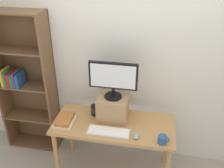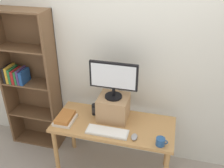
# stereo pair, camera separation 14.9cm
# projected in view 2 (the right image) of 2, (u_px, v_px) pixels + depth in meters

# --- Properties ---
(back_wall) EXTENTS (7.00, 0.08, 2.60)m
(back_wall) POSITION_uv_depth(u_px,v_px,m) (123.00, 59.00, 2.86)
(back_wall) COLOR silver
(back_wall) RESTS_ON ground_plane
(desk) EXTENTS (1.34, 0.59, 0.71)m
(desk) POSITION_uv_depth(u_px,v_px,m) (113.00, 129.00, 2.81)
(desk) COLOR #B7844C
(desk) RESTS_ON ground_plane
(bookshelf_unit) EXTENTS (0.69, 0.28, 1.84)m
(bookshelf_unit) POSITION_uv_depth(u_px,v_px,m) (30.00, 81.00, 3.16)
(bookshelf_unit) COLOR brown
(bookshelf_unit) RESTS_ON ground_plane
(riser_box) EXTENTS (0.33, 0.31, 0.27)m
(riser_box) POSITION_uv_depth(u_px,v_px,m) (113.00, 107.00, 2.80)
(riser_box) COLOR #A87F56
(riser_box) RESTS_ON desk
(computer_monitor) EXTENTS (0.52, 0.19, 0.41)m
(computer_monitor) POSITION_uv_depth(u_px,v_px,m) (114.00, 78.00, 2.62)
(computer_monitor) COLOR black
(computer_monitor) RESTS_ON riser_box
(keyboard) EXTENTS (0.45, 0.15, 0.02)m
(keyboard) POSITION_uv_depth(u_px,v_px,m) (107.00, 132.00, 2.62)
(keyboard) COLOR silver
(keyboard) RESTS_ON desk
(computer_mouse) EXTENTS (0.06, 0.10, 0.04)m
(computer_mouse) POSITION_uv_depth(u_px,v_px,m) (134.00, 137.00, 2.54)
(computer_mouse) COLOR #99999E
(computer_mouse) RESTS_ON desk
(book_stack) EXTENTS (0.21, 0.26, 0.08)m
(book_stack) POSITION_uv_depth(u_px,v_px,m) (65.00, 118.00, 2.78)
(book_stack) COLOR silver
(book_stack) RESTS_ON desk
(coffee_mug) EXTENTS (0.12, 0.09, 0.08)m
(coffee_mug) POSITION_uv_depth(u_px,v_px,m) (161.00, 142.00, 2.45)
(coffee_mug) COLOR #234C84
(coffee_mug) RESTS_ON desk
(desk_speaker) EXTENTS (0.07, 0.07, 0.13)m
(desk_speaker) POSITION_uv_depth(u_px,v_px,m) (95.00, 109.00, 2.89)
(desk_speaker) COLOR black
(desk_speaker) RESTS_ON desk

